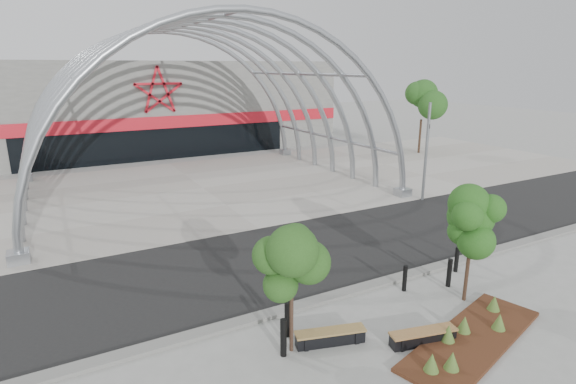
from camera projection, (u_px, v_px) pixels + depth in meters
name	position (u px, v px, depth m)	size (l,w,h in m)	color
ground	(342.00, 291.00, 15.67)	(140.00, 140.00, 0.00)	gray
road	(294.00, 255.00, 18.63)	(140.00, 7.00, 0.02)	black
forecourt	(203.00, 188.00, 28.79)	(60.00, 17.00, 0.04)	#A6A096
kerb	(347.00, 292.00, 15.44)	(60.00, 0.50, 0.12)	slate
arena_building	(142.00, 105.00, 42.92)	(34.00, 15.24, 8.00)	slate
vault_canopy	(203.00, 188.00, 28.79)	(20.80, 15.80, 20.36)	#9EA3A9
planting_bed	(471.00, 337.00, 12.74)	(5.91, 3.21, 0.60)	#3E1910
signal_pole	(426.00, 150.00, 25.50)	(0.45, 0.77, 5.64)	gray
street_tree_0	(292.00, 269.00, 11.73)	(1.50, 1.50, 3.41)	black
street_tree_1	(472.00, 227.00, 14.37)	(1.53, 1.53, 3.62)	black
bench_0	(330.00, 337.00, 12.63)	(2.06, 0.97, 0.42)	black
bench_1	(423.00, 337.00, 12.64)	(2.03, 0.87, 0.42)	black
bollard_0	(283.00, 338.00, 12.02)	(0.18, 0.18, 1.09)	black
bollard_1	(287.00, 319.00, 12.91)	(0.17, 0.17, 1.08)	black
bollard_2	(405.00, 278.00, 15.56)	(0.15, 0.15, 0.95)	black
bollard_3	(449.00, 273.00, 15.85)	(0.17, 0.17, 1.04)	black
bollard_4	(457.00, 259.00, 17.01)	(0.16, 0.16, 0.99)	black
bg_tree_1	(422.00, 105.00, 39.39)	(2.70, 2.70, 5.91)	black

